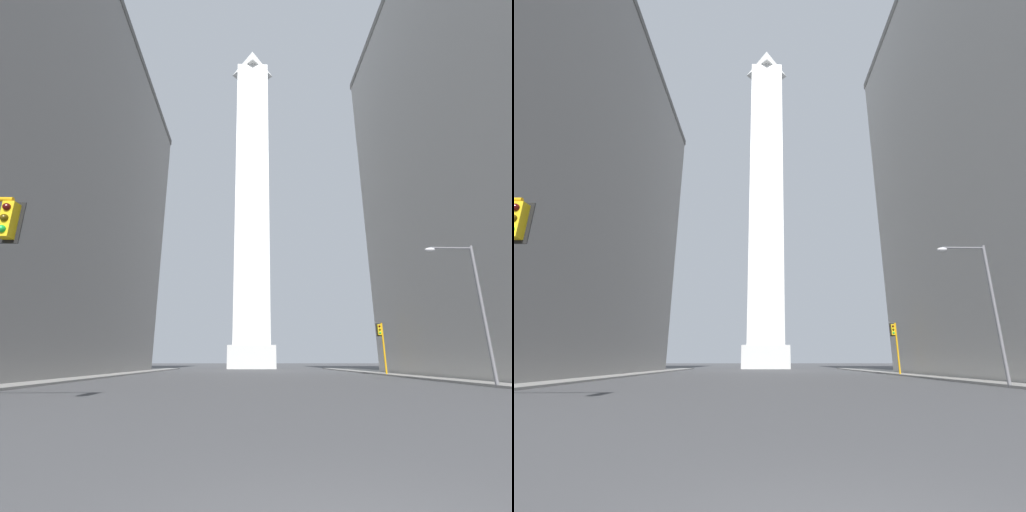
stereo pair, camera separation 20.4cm
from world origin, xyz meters
The scene contains 6 objects.
sidewalk_left centered at (-15.50, 23.61, 0.07)m, with size 5.00×78.70×0.15m, color gray.
sidewalk_right centered at (15.50, 23.61, 0.07)m, with size 5.00×78.70×0.15m, color gray.
building_left centered at (-25.19, 27.51, 20.23)m, with size 20.20×49.23×40.44m.
obelisk centered at (0.00, 65.58, 37.42)m, with size 8.85×8.85×76.99m.
traffic_light_mid_right centered at (13.11, 33.50, 3.46)m, with size 0.77×0.51×5.24m.
street_lamp centered at (12.62, 17.38, 5.11)m, with size 3.04×0.36×8.32m.
Camera 2 is at (-0.67, -2.55, 1.44)m, focal length 24.00 mm.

